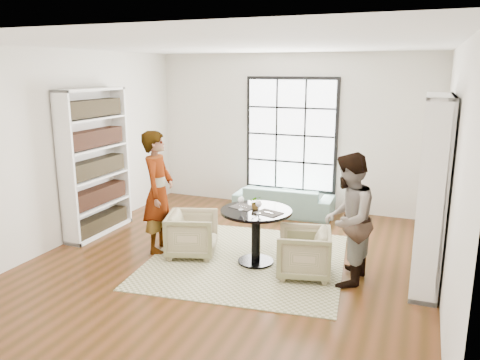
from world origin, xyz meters
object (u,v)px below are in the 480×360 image
at_px(sofa, 284,200).
at_px(armchair_left, 192,234).
at_px(pedestal_table, 256,225).
at_px(person_right, 347,220).
at_px(person_left, 158,192).
at_px(wine_glass_right, 259,204).
at_px(armchair_right, 303,253).
at_px(wine_glass_left, 241,200).
at_px(flower_centerpiece, 256,202).

bearing_deg(sofa, armchair_left, 72.42).
relative_size(pedestal_table, person_right, 0.59).
height_order(person_left, wine_glass_right, person_left).
xyz_separation_m(armchair_right, wine_glass_left, (-0.92, 0.06, 0.61)).
distance_m(armchair_left, flower_centerpiece, 1.12).
xyz_separation_m(person_left, wine_glass_left, (1.34, -0.03, 0.01)).
bearing_deg(pedestal_table, person_left, -177.95).
relative_size(armchair_right, person_right, 0.41).
bearing_deg(person_right, armchair_left, -88.11).
bearing_deg(pedestal_table, wine_glass_left, -156.94).
xyz_separation_m(sofa, armchair_right, (1.02, -2.54, 0.05)).
bearing_deg(armchair_left, pedestal_table, -104.46).
xyz_separation_m(armchair_left, armchair_right, (1.70, -0.09, -0.00)).
relative_size(sofa, armchair_left, 2.60).
bearing_deg(sofa, wine_glass_left, 90.35).
bearing_deg(armchair_left, person_right, -109.97).
relative_size(armchair_left, person_right, 0.42).
distance_m(pedestal_table, person_right, 1.31).
distance_m(sofa, person_left, 2.82).
distance_m(armchair_left, person_left, 0.81).
relative_size(person_right, flower_centerpiece, 8.72).
bearing_deg(armchair_right, armchair_left, -105.74).
relative_size(armchair_right, flower_centerpiece, 3.61).
height_order(pedestal_table, person_left, person_left).
distance_m(armchair_right, wine_glass_left, 1.10).
xyz_separation_m(wine_glass_right, flower_centerpiece, (-0.11, 0.20, -0.04)).
relative_size(wine_glass_left, flower_centerpiece, 0.98).
bearing_deg(wine_glass_left, wine_glass_right, -15.06).
distance_m(sofa, armchair_left, 2.55).
height_order(wine_glass_left, wine_glass_right, wine_glass_left).
relative_size(person_right, wine_glass_right, 9.10).
xyz_separation_m(wine_glass_left, wine_glass_right, (0.29, -0.08, -0.00)).
height_order(armchair_right, wine_glass_right, wine_glass_right).
xyz_separation_m(pedestal_table, sofa, (-0.30, 2.40, -0.30)).
relative_size(pedestal_table, armchair_left, 1.40).
xyz_separation_m(pedestal_table, armchair_left, (-0.98, -0.05, -0.25)).
bearing_deg(sofa, flower_centerpiece, 94.71).
bearing_deg(flower_centerpiece, armchair_left, -174.49).
distance_m(wine_glass_left, flower_centerpiece, 0.22).
distance_m(pedestal_table, armchair_right, 0.78).
distance_m(pedestal_table, wine_glass_left, 0.41).
height_order(armchair_left, wine_glass_left, wine_glass_left).
xyz_separation_m(armchair_left, wine_glass_right, (1.07, -0.11, 0.60)).
relative_size(armchair_right, person_left, 0.38).
height_order(person_left, person_right, person_left).
bearing_deg(flower_centerpiece, armchair_right, -13.86).
distance_m(armchair_left, wine_glass_left, 0.99).
bearing_deg(armchair_left, armchair_right, -110.71).
xyz_separation_m(armchair_right, flower_centerpiece, (-0.74, 0.18, 0.57)).
xyz_separation_m(sofa, wine_glass_left, (0.10, -2.48, 0.66)).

